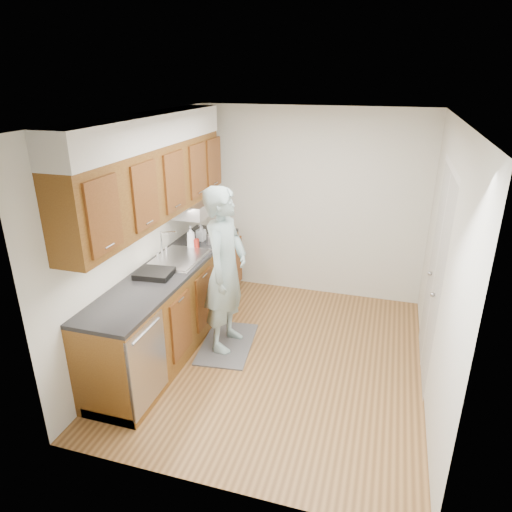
{
  "coord_description": "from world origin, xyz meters",
  "views": [
    {
      "loc": [
        0.98,
        -4.06,
        2.87
      ],
      "look_at": [
        -0.31,
        0.25,
        1.06
      ],
      "focal_mm": 32.0,
      "sensor_mm": 36.0,
      "label": 1
    }
  ],
  "objects_px": {
    "soap_bottle_a": "(191,237)",
    "soap_bottle_c": "(202,231)",
    "soap_bottle_b": "(201,233)",
    "dish_rack": "(154,273)",
    "person": "(225,259)",
    "soda_can": "(196,244)",
    "steel_can": "(209,239)"
  },
  "relations": [
    {
      "from": "soap_bottle_c",
      "to": "dish_rack",
      "type": "bearing_deg",
      "value": -90.04
    },
    {
      "from": "person",
      "to": "steel_can",
      "type": "relative_size",
      "value": 17.46
    },
    {
      "from": "soap_bottle_b",
      "to": "soap_bottle_a",
      "type": "bearing_deg",
      "value": -91.53
    },
    {
      "from": "dish_rack",
      "to": "soap_bottle_b",
      "type": "bearing_deg",
      "value": 82.87
    },
    {
      "from": "person",
      "to": "soap_bottle_a",
      "type": "height_order",
      "value": "person"
    },
    {
      "from": "soap_bottle_b",
      "to": "dish_rack",
      "type": "relative_size",
      "value": 0.57
    },
    {
      "from": "soap_bottle_a",
      "to": "soap_bottle_c",
      "type": "relative_size",
      "value": 1.79
    },
    {
      "from": "soap_bottle_a",
      "to": "steel_can",
      "type": "xyz_separation_m",
      "value": [
        0.15,
        0.19,
        -0.08
      ]
    },
    {
      "from": "person",
      "to": "steel_can",
      "type": "xyz_separation_m",
      "value": [
        -0.44,
        0.66,
        -0.05
      ]
    },
    {
      "from": "soap_bottle_c",
      "to": "steel_can",
      "type": "distance_m",
      "value": 0.27
    },
    {
      "from": "soap_bottle_a",
      "to": "steel_can",
      "type": "height_order",
      "value": "soap_bottle_a"
    },
    {
      "from": "soda_can",
      "to": "dish_rack",
      "type": "relative_size",
      "value": 0.32
    },
    {
      "from": "soap_bottle_a",
      "to": "soap_bottle_b",
      "type": "xyz_separation_m",
      "value": [
        0.01,
        0.27,
        -0.03
      ]
    },
    {
      "from": "soap_bottle_a",
      "to": "soap_bottle_b",
      "type": "bearing_deg",
      "value": 88.47
    },
    {
      "from": "person",
      "to": "dish_rack",
      "type": "relative_size",
      "value": 5.74
    },
    {
      "from": "soap_bottle_c",
      "to": "dish_rack",
      "type": "xyz_separation_m",
      "value": [
        -0.0,
        -1.24,
        -0.05
      ]
    },
    {
      "from": "soap_bottle_a",
      "to": "steel_can",
      "type": "bearing_deg",
      "value": 51.7
    },
    {
      "from": "soap_bottle_c",
      "to": "soda_can",
      "type": "distance_m",
      "value": 0.4
    },
    {
      "from": "soap_bottle_c",
      "to": "steel_can",
      "type": "xyz_separation_m",
      "value": [
        0.18,
        -0.2,
        -0.02
      ]
    },
    {
      "from": "steel_can",
      "to": "dish_rack",
      "type": "distance_m",
      "value": 1.06
    },
    {
      "from": "soap_bottle_a",
      "to": "dish_rack",
      "type": "xyz_separation_m",
      "value": [
        -0.03,
        -0.85,
        -0.11
      ]
    },
    {
      "from": "soap_bottle_b",
      "to": "soda_can",
      "type": "xyz_separation_m",
      "value": [
        0.06,
        -0.27,
        -0.04
      ]
    },
    {
      "from": "person",
      "to": "soap_bottle_b",
      "type": "relative_size",
      "value": 9.99
    },
    {
      "from": "soap_bottle_a",
      "to": "soap_bottle_c",
      "type": "height_order",
      "value": "soap_bottle_a"
    },
    {
      "from": "steel_can",
      "to": "soap_bottle_b",
      "type": "bearing_deg",
      "value": 151.04
    },
    {
      "from": "person",
      "to": "soap_bottle_b",
      "type": "xyz_separation_m",
      "value": [
        -0.59,
        0.74,
        -0.0
      ]
    },
    {
      "from": "soap_bottle_b",
      "to": "soap_bottle_c",
      "type": "height_order",
      "value": "soap_bottle_b"
    },
    {
      "from": "person",
      "to": "soap_bottle_b",
      "type": "height_order",
      "value": "person"
    },
    {
      "from": "soda_can",
      "to": "steel_can",
      "type": "bearing_deg",
      "value": 65.88
    },
    {
      "from": "soap_bottle_b",
      "to": "steel_can",
      "type": "xyz_separation_m",
      "value": [
        0.14,
        -0.08,
        -0.04
      ]
    },
    {
      "from": "soap_bottle_b",
      "to": "dish_rack",
      "type": "height_order",
      "value": "soap_bottle_b"
    },
    {
      "from": "soap_bottle_b",
      "to": "soap_bottle_c",
      "type": "distance_m",
      "value": 0.13
    }
  ]
}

